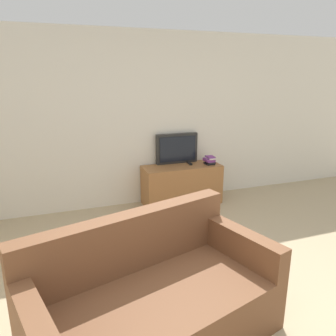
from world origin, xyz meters
TOP-DOWN VIEW (x-y plane):
  - wall_back at (0.00, 3.03)m, footprint 9.00×0.06m
  - tv_stand at (0.66, 2.74)m, footprint 1.21×0.47m
  - television at (0.65, 2.94)m, footprint 0.68×0.09m
  - couch at (-0.60, 0.21)m, footprint 2.00×1.38m
  - book_stack at (1.11, 2.69)m, footprint 0.17×0.20m
  - remote_on_stand at (0.81, 2.80)m, footprint 0.06×0.17m

SIDE VIEW (x-z plane):
  - couch at x=-0.60m, z-range -0.16..0.76m
  - tv_stand at x=0.66m, z-range 0.00..0.61m
  - remote_on_stand at x=0.81m, z-range 0.61..0.63m
  - book_stack at x=1.11m, z-range 0.61..0.73m
  - television at x=0.65m, z-range 0.61..1.08m
  - wall_back at x=0.00m, z-range 0.00..2.60m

